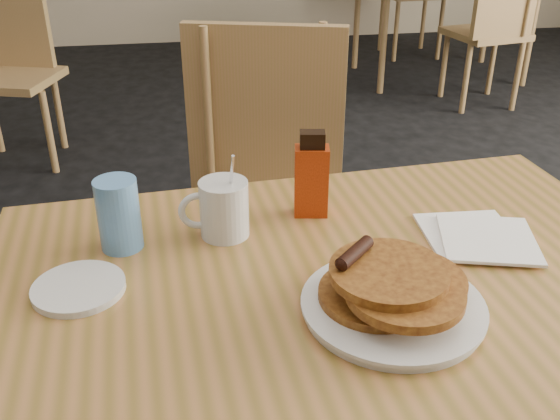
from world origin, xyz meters
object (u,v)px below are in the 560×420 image
object	(u,v)px
chair_neighbor_near	(495,19)
pancake_plate	(393,295)
chair_wall_extra	(11,54)
syrup_bottle	(311,177)
blue_tumbler	(119,214)
chair_main_far	(271,177)
main_table	(339,296)
coffee_mug	(222,208)

from	to	relation	value
chair_neighbor_near	pancake_plate	xyz separation A→B (m)	(-1.67, -2.94, 0.21)
chair_neighbor_near	chair_wall_extra	bearing A→B (deg)	175.78
pancake_plate	syrup_bottle	xyz separation A→B (m)	(-0.06, 0.33, 0.05)
blue_tumbler	syrup_bottle	bearing A→B (deg)	10.47
chair_main_far	chair_neighbor_near	distance (m)	2.73
chair_neighbor_near	syrup_bottle	bearing A→B (deg)	-134.53
main_table	chair_main_far	distance (m)	0.73
chair_neighbor_near	chair_main_far	bearing A→B (deg)	-140.41
pancake_plate	chair_main_far	bearing A→B (deg)	94.04
chair_neighbor_near	pancake_plate	world-z (taller)	chair_neighbor_near
chair_wall_extra	syrup_bottle	bearing A→B (deg)	-47.64
main_table	syrup_bottle	size ratio (longest dim) A/B	7.34
chair_neighbor_near	coffee_mug	bearing A→B (deg)	-136.60
chair_main_far	chair_wall_extra	bearing A→B (deg)	137.38
pancake_plate	blue_tumbler	world-z (taller)	blue_tumbler
syrup_bottle	chair_neighbor_near	bearing A→B (deg)	66.14
coffee_mug	syrup_bottle	size ratio (longest dim) A/B	0.98
chair_neighbor_near	blue_tumbler	distance (m)	3.41
chair_wall_extra	blue_tumbler	bearing A→B (deg)	-55.98
coffee_mug	syrup_bottle	distance (m)	0.19
chair_wall_extra	blue_tumbler	distance (m)	2.46
main_table	pancake_plate	size ratio (longest dim) A/B	4.50
coffee_mug	syrup_bottle	xyz separation A→B (m)	(0.18, 0.05, 0.02)
chair_main_far	blue_tumbler	distance (m)	0.71
coffee_mug	chair_wall_extra	bearing A→B (deg)	129.30
chair_neighbor_near	blue_tumbler	bearing A→B (deg)	-138.99
chair_neighbor_near	syrup_bottle	distance (m)	3.14
main_table	blue_tumbler	size ratio (longest dim) A/B	9.60
chair_wall_extra	coffee_mug	xyz separation A→B (m)	(0.88, -2.33, 0.25)
pancake_plate	chair_neighbor_near	bearing A→B (deg)	60.42
coffee_mug	blue_tumbler	distance (m)	0.18
main_table	syrup_bottle	bearing A→B (deg)	90.81
chair_main_far	syrup_bottle	distance (m)	0.55
chair_wall_extra	coffee_mug	bearing A→B (deg)	-51.85
chair_main_far	coffee_mug	world-z (taller)	chair_main_far
chair_main_far	chair_wall_extra	xyz separation A→B (m)	(-1.06, 1.77, -0.05)
main_table	coffee_mug	world-z (taller)	coffee_mug
chair_neighbor_near	coffee_mug	world-z (taller)	chair_neighbor_near
chair_neighbor_near	chair_wall_extra	distance (m)	2.81
pancake_plate	blue_tumbler	distance (m)	0.50
pancake_plate	coffee_mug	xyz separation A→B (m)	(-0.23, 0.28, 0.03)
chair_neighbor_near	coffee_mug	xyz separation A→B (m)	(-1.90, -2.67, 0.24)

